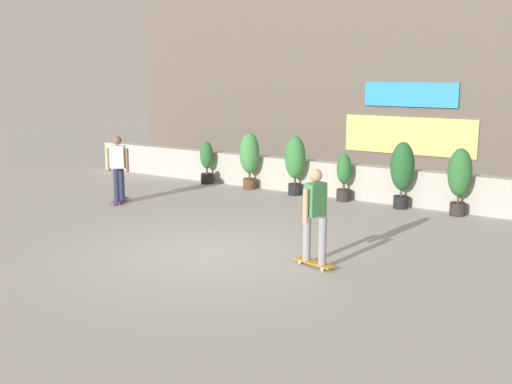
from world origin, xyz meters
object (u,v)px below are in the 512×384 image
at_px(potted_plant_0, 207,161).
at_px(skater_far_left, 315,213).
at_px(potted_plant_4, 402,170).
at_px(skater_far_right, 118,166).
at_px(potted_plant_5, 460,176).
at_px(potted_plant_3, 344,176).
at_px(potted_plant_1, 250,156).
at_px(potted_plant_2, 295,161).

relative_size(potted_plant_0, skater_far_left, 0.73).
height_order(potted_plant_4, skater_far_right, skater_far_right).
distance_m(potted_plant_4, potted_plant_5, 1.37).
relative_size(potted_plant_5, skater_far_left, 0.92).
bearing_deg(potted_plant_0, potted_plant_5, 0.00).
bearing_deg(potted_plant_3, skater_far_right, -143.90).
xyz_separation_m(potted_plant_0, skater_far_right, (-0.16, -3.36, 0.27)).
distance_m(potted_plant_4, skater_far_left, 5.20).
height_order(potted_plant_1, potted_plant_4, potted_plant_4).
bearing_deg(potted_plant_4, potted_plant_5, 0.00).
height_order(potted_plant_3, potted_plant_4, potted_plant_4).
bearing_deg(potted_plant_3, potted_plant_4, -0.00).
distance_m(potted_plant_0, potted_plant_1, 1.55).
bearing_deg(potted_plant_0, potted_plant_3, 0.00).
height_order(potted_plant_0, potted_plant_3, potted_plant_0).
distance_m(potted_plant_3, skater_far_left, 5.55).
height_order(potted_plant_0, potted_plant_5, potted_plant_5).
height_order(potted_plant_4, skater_far_left, skater_far_left).
bearing_deg(skater_far_left, potted_plant_3, 110.72).
xyz_separation_m(potted_plant_1, potted_plant_3, (2.92, 0.00, -0.28)).
distance_m(potted_plant_0, potted_plant_3, 4.44).
bearing_deg(skater_far_left, potted_plant_5, 79.68).
bearing_deg(potted_plant_5, potted_plant_1, 180.00).
relative_size(potted_plant_0, potted_plant_3, 1.02).
relative_size(potted_plant_4, skater_far_right, 0.95).
bearing_deg(potted_plant_4, skater_far_left, -85.30).
bearing_deg(potted_plant_2, potted_plant_5, 0.00).
relative_size(potted_plant_0, potted_plant_5, 0.80).
xyz_separation_m(skater_far_right, skater_far_left, (6.56, -1.83, 0.00)).
distance_m(potted_plant_3, potted_plant_5, 2.92).
height_order(potted_plant_3, skater_far_left, skater_far_left).
bearing_deg(potted_plant_1, skater_far_left, -46.75).
height_order(skater_far_right, skater_far_left, same).
xyz_separation_m(potted_plant_0, potted_plant_2, (3.00, 0.00, 0.25)).
xyz_separation_m(potted_plant_0, skater_far_left, (6.40, -5.18, 0.27)).
distance_m(potted_plant_2, skater_far_left, 6.20).
bearing_deg(skater_far_left, skater_far_right, 164.45).
relative_size(potted_plant_2, potted_plant_4, 0.98).
bearing_deg(skater_far_right, potted_plant_1, 63.30).
relative_size(potted_plant_1, skater_far_right, 0.94).
bearing_deg(potted_plant_2, skater_far_right, -133.31).
xyz_separation_m(potted_plant_1, skater_far_right, (-1.69, -3.36, 0.01)).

